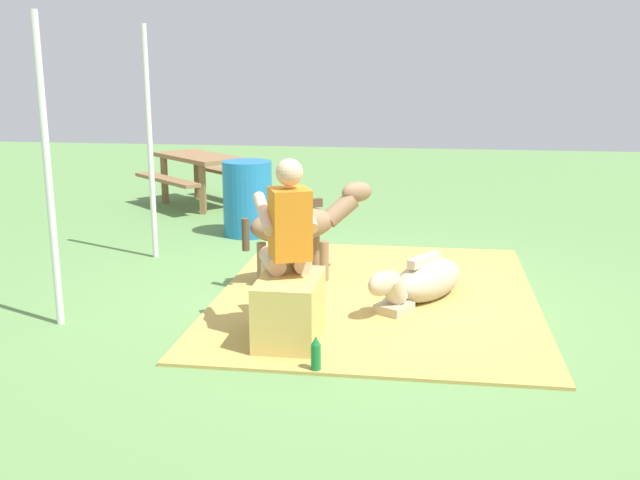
{
  "coord_description": "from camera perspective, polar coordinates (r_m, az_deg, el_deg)",
  "views": [
    {
      "loc": [
        -6.21,
        -0.63,
        2.07
      ],
      "look_at": [
        0.0,
        0.27,
        0.55
      ],
      "focal_mm": 41.4,
      "sensor_mm": 36.0,
      "label": 1
    }
  ],
  "objects": [
    {
      "name": "ground_plane",
      "position": [
        6.58,
        2.37,
        -4.74
      ],
      "size": [
        24.0,
        24.0,
        0.0
      ],
      "primitive_type": "plane",
      "color": "#608C4C"
    },
    {
      "name": "hay_patch",
      "position": [
        6.72,
        4.41,
        -4.26
      ],
      "size": [
        3.6,
        2.82,
        0.02
      ],
      "primitive_type": "cube",
      "color": "tan",
      "rests_on": "ground"
    },
    {
      "name": "hay_bale",
      "position": [
        5.56,
        -2.37,
        -5.45
      ],
      "size": [
        0.71,
        0.45,
        0.51
      ],
      "primitive_type": "cube",
      "color": "tan",
      "rests_on": "ground"
    },
    {
      "name": "person_seated",
      "position": [
        5.57,
        -2.58,
        0.18
      ],
      "size": [
        0.72,
        0.57,
        1.39
      ],
      "color": "#D8AD8C",
      "rests_on": "ground"
    },
    {
      "name": "pony_standing",
      "position": [
        6.97,
        -1.46,
        1.22
      ],
      "size": [
        0.9,
        1.18,
        0.94
      ],
      "color": "#8C6B4C",
      "rests_on": "ground"
    },
    {
      "name": "pony_lying",
      "position": [
        6.56,
        7.92,
        -3.19
      ],
      "size": [
        1.28,
        0.93,
        0.42
      ],
      "color": "tan",
      "rests_on": "ground"
    },
    {
      "name": "soda_bottle",
      "position": [
        5.08,
        -0.32,
        -8.89
      ],
      "size": [
        0.07,
        0.07,
        0.27
      ],
      "color": "#197233",
      "rests_on": "ground"
    },
    {
      "name": "water_barrel",
      "position": [
        9.01,
        -5.62,
        3.22
      ],
      "size": [
        0.6,
        0.6,
        0.91
      ],
      "primitive_type": "cylinder",
      "color": "#1E72B2",
      "rests_on": "ground"
    },
    {
      "name": "tent_pole_left",
      "position": [
        6.1,
        -20.29,
        4.79
      ],
      "size": [
        0.06,
        0.06,
        2.45
      ],
      "primitive_type": "cylinder",
      "color": "silver",
      "rests_on": "ground"
    },
    {
      "name": "tent_pole_right",
      "position": [
        8.01,
        -13.02,
        7.21
      ],
      "size": [
        0.06,
        0.06,
        2.45
      ],
      "primitive_type": "cylinder",
      "color": "silver",
      "rests_on": "ground"
    },
    {
      "name": "picnic_bench",
      "position": [
        10.94,
        -9.33,
        5.6
      ],
      "size": [
        1.97,
        1.98,
        0.75
      ],
      "color": "olive",
      "rests_on": "ground"
    }
  ]
}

